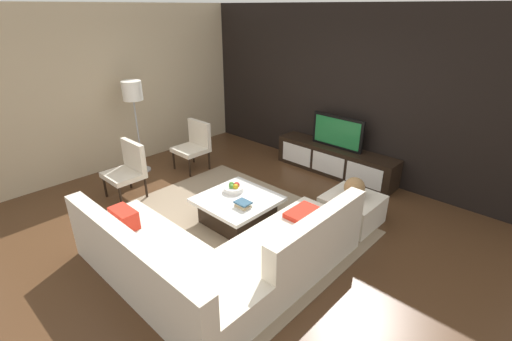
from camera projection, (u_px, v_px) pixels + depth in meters
The scene contains 15 objects.
ground_plane at pixel (238, 228), 4.92m from camera, with size 14.00×14.00×0.00m, color #4C301C.
feature_wall_back at pixel (351, 93), 6.13m from camera, with size 6.40×0.12×2.80m, color black.
side_wall_left at pixel (119, 88), 6.47m from camera, with size 0.12×5.20×2.80m, color #C6B28E.
area_rug at pixel (233, 224), 4.98m from camera, with size 3.25×2.53×0.01m, color gray.
media_console at pixel (335, 161), 6.41m from camera, with size 2.22×0.46×0.50m.
television at pixel (338, 132), 6.19m from camera, with size 0.96×0.06×0.56m.
sectional_couch at pixel (215, 256), 3.92m from camera, with size 2.42×2.44×0.79m.
coffee_table at pixel (238, 209), 4.96m from camera, with size 0.96×0.97×0.38m.
accent_chair_near at pixel (128, 167), 5.57m from camera, with size 0.57×0.50×0.87m.
floor_lamp at pixel (133, 96), 6.07m from camera, with size 0.33×0.33×1.62m.
ottoman at pixel (352, 209), 4.97m from camera, with size 0.70×0.70×0.40m, color beige.
fruit_bowl at pixel (234, 188), 5.05m from camera, with size 0.28×0.28×0.13m.
accent_chair_far at pixel (195, 143), 6.55m from camera, with size 0.55×0.52×0.87m.
decorative_ball at pixel (354, 187), 4.83m from camera, with size 0.28×0.28×0.28m, color #997247.
book_stack at pixel (243, 204), 4.66m from camera, with size 0.20×0.16×0.08m.
Camera 1 is at (3.03, -2.86, 2.74)m, focal length 25.44 mm.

